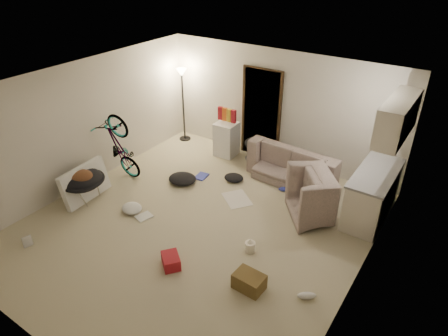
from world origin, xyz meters
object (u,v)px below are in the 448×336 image
Objects in this scene: armchair at (328,200)px; tv_box at (85,183)px; floor_lamp at (182,89)px; drink_case_b at (171,261)px; drink_case_a at (249,282)px; sofa at (296,166)px; mini_fridge at (226,139)px; juicer at (250,246)px; bicycle at (122,160)px; kitchen_counter at (372,195)px; saucer_chair at (82,183)px.

tv_box is at bearing 77.47° from armchair.
floor_lamp is 5.34× the size of drink_case_b.
tv_box is 2.41× the size of drink_case_a.
sofa is 1.82m from mini_fridge.
mini_fridge reaches higher than juicer.
mini_fridge is at bearing 148.74° from drink_case_b.
bicycle is at bearing 171.62° from juicer.
juicer is (-1.30, -2.05, -0.34)m from kitchen_counter.
sofa is at bearing 165.05° from kitchen_counter.
sofa is 1.89× the size of armchair.
bicycle is (-3.04, -2.00, 0.12)m from sofa.
mini_fridge is 3.35m from saucer_chair.
floor_lamp is at bearing 87.58° from tv_box.
juicer is at bearing -122.34° from kitchen_counter.
sofa is 1.86× the size of tv_box.
tv_box is 3.47m from juicer.
floor_lamp is at bearing 173.27° from mini_fridge.
juicer is at bearing 8.51° from saucer_chair.
sofa is 3.52m from drink_case_b.
mini_fridge reaches higher than armchair.
mini_fridge is (-3.50, 0.55, -0.04)m from kitchen_counter.
drink_case_b is at bearing -130.76° from juicer.
drink_case_b is at bearing -15.65° from tv_box.
drink_case_a is at bearing -109.65° from bicycle.
juicer is at bearing -37.45° from floor_lamp.
drink_case_a is (3.82, -1.20, -0.28)m from bicycle.
drink_case_b is at bearing 85.53° from sofa.
tv_box is at bearing -153.38° from drink_case_b.
saucer_chair reaches higher than sofa.
floor_lamp is 4.18× the size of drink_case_a.
drink_case_a is 1.76× the size of juicer.
kitchen_counter is 6.09× the size of juicer.
bicycle is at bearing -122.92° from mini_fridge.
floor_lamp is 3.30m from tv_box.
sofa is at bearing 106.12° from drink_case_a.
drink_case_b is (-1.24, -0.28, -0.03)m from drink_case_a.
tv_box is 2.65m from drink_case_b.
juicer reaches higher than drink_case_b.
juicer is at bearing 122.00° from drink_case_a.
tv_box is at bearing -172.45° from juicer.
drink_case_b is at bearing -10.15° from saucer_chair.
drink_case_a is at bearing 106.70° from sofa.
sofa is 3.64m from bicycle.
kitchen_counter is 3.73m from drink_case_b.
floor_lamp reaches higher than bicycle.
armchair reaches higher than saucer_chair.
mini_fridge is 3.42m from juicer.
saucer_chair is 3.84m from drink_case_a.
mini_fridge is (1.23, 2.10, -0.01)m from bicycle.
saucer_chair is at bearing 47.75° from sofa.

